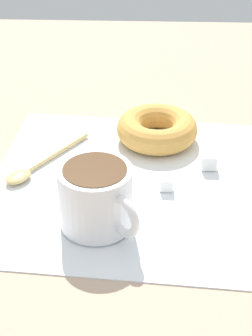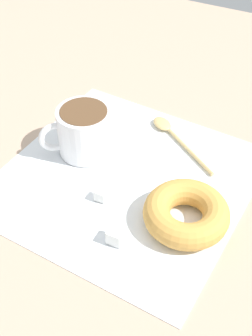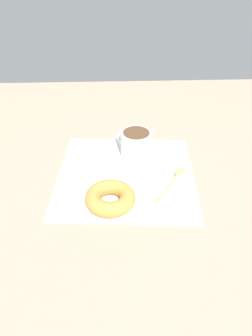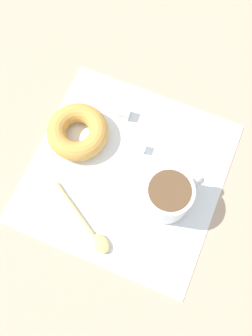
# 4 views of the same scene
# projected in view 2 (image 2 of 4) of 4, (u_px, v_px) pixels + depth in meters

# --- Properties ---
(ground_plane) EXTENTS (1.20, 1.20, 0.02)m
(ground_plane) POSITION_uv_depth(u_px,v_px,m) (123.00, 189.00, 0.65)
(ground_plane) COLOR tan
(napkin) EXTENTS (0.35, 0.35, 0.00)m
(napkin) POSITION_uv_depth(u_px,v_px,m) (126.00, 179.00, 0.65)
(napkin) COLOR white
(napkin) RESTS_ON ground_plane
(coffee_cup) EXTENTS (0.09, 0.09, 0.07)m
(coffee_cup) POSITION_uv_depth(u_px,v_px,m) (84.00, 130.00, 0.67)
(coffee_cup) COLOR white
(coffee_cup) RESTS_ON napkin
(donut) EXTENTS (0.11, 0.11, 0.03)m
(donut) POSITION_uv_depth(u_px,v_px,m) (186.00, 213.00, 0.58)
(donut) COLOR gold
(donut) RESTS_ON napkin
(spoon) EXTENTS (0.13, 0.10, 0.01)m
(spoon) POSITION_uv_depth(u_px,v_px,m) (172.00, 132.00, 0.72)
(spoon) COLOR #D8B772
(spoon) RESTS_ON napkin
(sugar_cube) EXTENTS (0.02, 0.02, 0.02)m
(sugar_cube) POSITION_uv_depth(u_px,v_px,m) (116.00, 236.00, 0.57)
(sugar_cube) COLOR white
(sugar_cube) RESTS_ON napkin
(sugar_cube_extra) EXTENTS (0.02, 0.02, 0.02)m
(sugar_cube_extra) POSITION_uv_depth(u_px,v_px,m) (101.00, 195.00, 0.62)
(sugar_cube_extra) COLOR white
(sugar_cube_extra) RESTS_ON napkin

